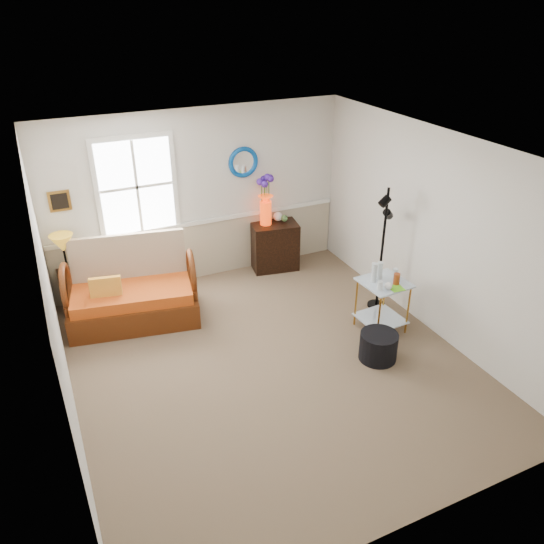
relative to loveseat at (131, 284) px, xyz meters
name	(u,v)px	position (x,y,z in m)	size (l,w,h in m)	color
floor	(271,363)	(1.27, -1.67, -0.55)	(4.50, 5.00, 0.01)	#796750
ceiling	(270,151)	(1.27, -1.67, 2.05)	(4.50, 5.00, 0.01)	white
walls	(270,268)	(1.27, -1.67, 0.75)	(4.51, 5.01, 2.60)	beige
wainscot	(203,250)	(1.27, 0.81, -0.10)	(4.46, 0.02, 0.90)	tan
chair_rail	(202,222)	(1.27, 0.80, 0.37)	(4.46, 0.04, 0.06)	white
window	(137,187)	(0.37, 0.80, 1.05)	(1.14, 0.06, 1.44)	white
picture	(60,201)	(-0.65, 0.81, 1.00)	(0.28, 0.03, 0.28)	#C68A35
mirror	(243,162)	(1.97, 0.81, 1.20)	(0.47, 0.47, 0.07)	#0458A9
loveseat	(131,284)	(0.00, 0.00, 0.00)	(1.68, 0.95, 1.10)	#4A2410
throw_pillow	(106,292)	(-0.34, -0.09, 0.01)	(0.40, 0.10, 0.40)	#D06202
lamp_stand	(74,290)	(-0.70, 0.63, -0.25)	(0.34, 0.34, 0.59)	black
table_lamp	(64,254)	(-0.73, 0.59, 0.33)	(0.31, 0.31, 0.56)	#B0801D
potted_plant	(79,262)	(-0.57, 0.60, 0.17)	(0.29, 0.32, 0.25)	#3E6532
cabinet	(275,246)	(2.39, 0.59, -0.16)	(0.72, 0.46, 0.77)	black
flower_vase	(266,200)	(2.26, 0.64, 0.61)	(0.23, 0.23, 0.78)	red
side_table	(382,306)	(2.90, -1.62, -0.19)	(0.56, 0.56, 0.71)	#B77D26
tabletop_items	(387,275)	(2.90, -1.67, 0.29)	(0.43, 0.43, 0.26)	silver
floor_lamp	(382,250)	(3.20, -1.11, 0.34)	(0.26, 0.26, 1.77)	black
ottoman	(378,346)	(2.50, -2.14, -0.37)	(0.46, 0.46, 0.36)	black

